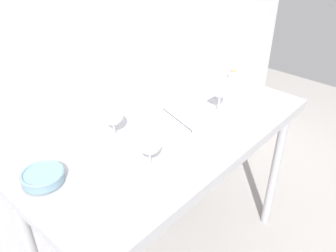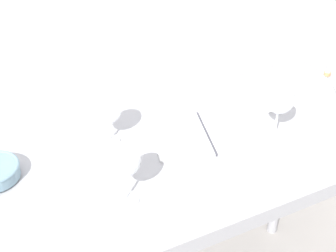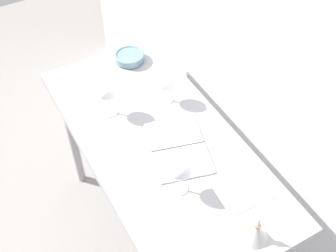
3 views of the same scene
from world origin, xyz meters
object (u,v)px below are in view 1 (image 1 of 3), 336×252
decanter_funnel (232,78)px  tasting_sheet_lower (200,90)px  wine_glass_far_left (113,116)px  tasting_bowl (43,176)px  open_notebook (177,120)px  tasting_sheet_upper (106,164)px  wine_glass_near_left (149,143)px  wine_glass_near_right (220,89)px

decanter_funnel → tasting_sheet_lower: bearing=155.7°
decanter_funnel → wine_glass_far_left: bearing=174.7°
tasting_bowl → open_notebook: bearing=-7.2°
wine_glass_far_left → tasting_bowl: bearing=-176.4°
tasting_sheet_upper → tasting_bowl: size_ratio=1.49×
wine_glass_far_left → wine_glass_near_left: wine_glass_near_left is taller
open_notebook → wine_glass_near_left: bearing=-138.9°
wine_glass_near_left → tasting_sheet_lower: bearing=22.5°
wine_glass_far_left → tasting_bowl: 0.37m
tasting_sheet_lower → tasting_bowl: (-0.98, -0.03, 0.02)m
wine_glass_far_left → wine_glass_near_right: size_ratio=0.89×
wine_glass_near_left → tasting_sheet_lower: 0.75m
wine_glass_far_left → open_notebook: size_ratio=0.41×
wine_glass_near_right → tasting_sheet_upper: (-0.63, 0.09, -0.13)m
tasting_sheet_lower → decanter_funnel: size_ratio=1.61×
wine_glass_near_right → decanter_funnel: (0.32, 0.13, -0.09)m
open_notebook → tasting_bowl: bearing=-171.7°
wine_glass_far_left → open_notebook: bearing=-19.8°
wine_glass_near_right → open_notebook: wine_glass_near_right is taller
wine_glass_far_left → tasting_sheet_upper: wine_glass_far_left is taller
wine_glass_near_left → decanter_funnel: (0.87, 0.20, -0.09)m
tasting_sheet_upper → tasting_sheet_lower: (0.77, 0.12, 0.00)m
tasting_sheet_upper → decanter_funnel: bearing=-31.3°
wine_glass_near_right → tasting_sheet_upper: 0.65m
open_notebook → decanter_funnel: bearing=18.8°
wine_glass_near_right → wine_glass_far_left: bearing=156.7°
wine_glass_near_right → decanter_funnel: 0.36m
wine_glass_far_left → decanter_funnel: size_ratio=1.24×
tasting_sheet_upper → tasting_sheet_lower: size_ratio=1.10×
wine_glass_far_left → decanter_funnel: 0.81m
wine_glass_near_right → wine_glass_near_left: (-0.54, -0.07, -0.00)m
wine_glass_far_left → wine_glass_near_right: (0.48, -0.21, 0.02)m
wine_glass_near_right → decanter_funnel: size_ratio=1.39×
wine_glass_far_left → tasting_sheet_upper: bearing=-141.1°
wine_glass_near_right → decanter_funnel: bearing=22.5°
decanter_funnel → wine_glass_near_left: bearing=-167.1°
wine_glass_near_left → wine_glass_near_right: bearing=6.8°
wine_glass_near_left → decanter_funnel: bearing=12.9°
wine_glass_near_right → open_notebook: (-0.19, 0.10, -0.13)m
tasting_sheet_upper → tasting_bowl: 0.24m
wine_glass_far_left → tasting_bowl: size_ratio=1.05×
wine_glass_near_right → tasting_bowl: wine_glass_near_right is taller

